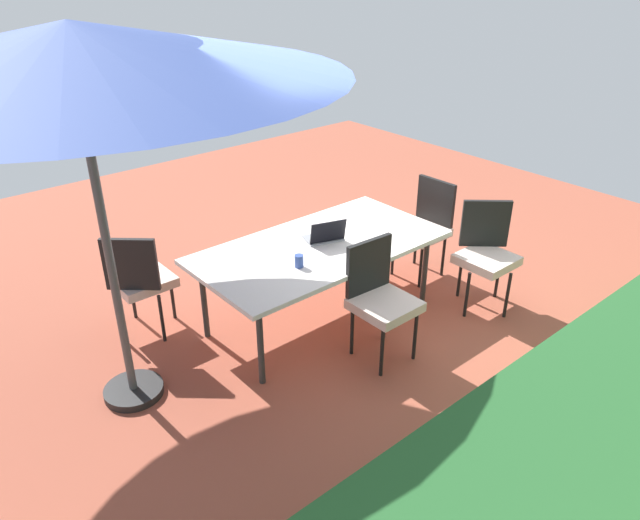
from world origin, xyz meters
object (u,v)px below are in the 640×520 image
at_px(chair_west, 425,224).
at_px(patio_umbrella, 71,51).
at_px(chair_southeast, 139,278).
at_px(laptop, 325,236).
at_px(chair_northwest, 486,250).
at_px(chair_north, 380,295).
at_px(dining_table, 320,249).
at_px(cup, 299,261).

bearing_deg(chair_west, patio_umbrella, -94.39).
relative_size(chair_southeast, laptop, 2.58).
relative_size(chair_northwest, laptop, 2.58).
bearing_deg(chair_north, chair_southeast, 134.66).
bearing_deg(chair_northwest, dining_table, -168.49).
bearing_deg(laptop, patio_umbrella, 15.48).
xyz_separation_m(dining_table, chair_northwest, (-1.32, 0.78, -0.14)).
height_order(patio_umbrella, chair_northwest, patio_umbrella).
bearing_deg(dining_table, chair_west, 178.69).
distance_m(patio_umbrella, chair_northwest, 3.73).
height_order(dining_table, chair_northwest, chair_northwest).
bearing_deg(chair_northwest, chair_north, -140.88).
relative_size(dining_table, chair_north, 2.21).
distance_m(chair_northwest, chair_west, 0.75).
distance_m(dining_table, chair_southeast, 1.54).
relative_size(dining_table, chair_southeast, 2.21).
distance_m(dining_table, chair_west, 1.35).
relative_size(patio_umbrella, chair_northwest, 3.29).
bearing_deg(chair_west, laptop, -94.71).
distance_m(chair_southeast, laptop, 1.60).
bearing_deg(dining_table, chair_northwest, 149.32).
relative_size(chair_southeast, chair_north, 1.00).
xyz_separation_m(patio_umbrella, chair_southeast, (-0.45, -0.68, -1.92)).
height_order(patio_umbrella, chair_west, patio_umbrella).
relative_size(patio_umbrella, chair_southeast, 3.29).
height_order(chair_northwest, chair_west, same).
height_order(laptop, cup, laptop).
distance_m(chair_west, cup, 1.75).
bearing_deg(chair_west, chair_southeast, -109.06).
bearing_deg(chair_north, patio_umbrella, 158.41).
bearing_deg(laptop, chair_west, -165.06).
height_order(chair_southeast, chair_north, same).
xyz_separation_m(chair_north, laptop, (-0.07, -0.75, 0.23)).
distance_m(dining_table, chair_northwest, 1.54).
xyz_separation_m(chair_southeast, laptop, (-1.39, 0.76, 0.23)).
distance_m(chair_north, cup, 0.70).
bearing_deg(laptop, chair_north, 102.80).
bearing_deg(laptop, chair_southeast, -10.80).
bearing_deg(patio_umbrella, cup, 167.46).
relative_size(chair_west, cup, 9.50).
bearing_deg(cup, patio_umbrella, -12.54).
bearing_deg(chair_southeast, chair_north, 173.23).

